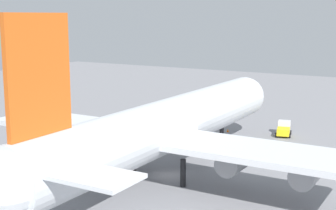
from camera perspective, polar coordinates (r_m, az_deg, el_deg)
ground_plane at (r=65.04m, az=-0.00°, el=-8.23°), size 236.45×236.45×0.00m
cargo_airplane at (r=63.19m, az=-0.01°, el=-2.44°), size 59.11×50.02×21.03m
pushback_tractor at (r=88.22m, az=13.36°, el=-2.75°), size 4.80×3.33×2.41m
safety_cone_nose at (r=89.18m, az=7.00°, el=-2.95°), size 0.42×0.42×0.60m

